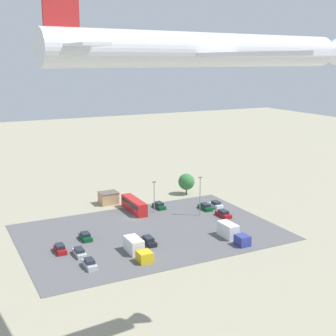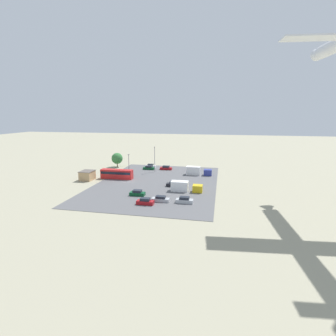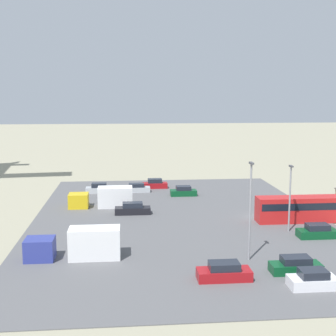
{
  "view_description": "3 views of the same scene",
  "coord_description": "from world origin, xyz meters",
  "px_view_note": "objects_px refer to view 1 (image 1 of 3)",
  "views": [
    {
      "loc": [
        40.46,
        98.72,
        37.05
      ],
      "look_at": [
        7.45,
        33.79,
        20.19
      ],
      "focal_mm": 50.0,
      "sensor_mm": 36.0,
      "label": 1
    },
    {
      "loc": [
        79.52,
        30.3,
        22.2
      ],
      "look_at": [
        -0.4,
        13.81,
        5.03
      ],
      "focal_mm": 28.0,
      "sensor_mm": 36.0,
      "label": 2
    },
    {
      "loc": [
        -58.39,
        17.33,
        16.07
      ],
      "look_at": [
        5.27,
        11.47,
        5.95
      ],
      "focal_mm": 50.0,
      "sensor_mm": 36.0,
      "label": 3
    }
  ],
  "objects_px": {
    "parked_car_3": "(90,264)",
    "parked_car_5": "(60,249)",
    "parked_car_0": "(79,252)",
    "parked_car_4": "(159,206)",
    "parked_truck_0": "(137,248)",
    "airplane": "(216,50)",
    "parked_car_2": "(216,205)",
    "parked_car_1": "(205,207)",
    "parked_car_6": "(223,214)",
    "shed_building": "(108,198)",
    "parked_car_8": "(149,241)",
    "parked_truck_1": "(232,233)",
    "bus": "(134,205)",
    "parked_car_7": "(85,237)"
  },
  "relations": [
    {
      "from": "parked_car_3",
      "to": "parked_car_5",
      "type": "height_order",
      "value": "parked_car_5"
    },
    {
      "from": "parked_car_0",
      "to": "parked_car_4",
      "type": "bearing_deg",
      "value": 36.37
    },
    {
      "from": "parked_truck_0",
      "to": "airplane",
      "type": "relative_size",
      "value": 0.24
    },
    {
      "from": "parked_car_2",
      "to": "parked_car_4",
      "type": "height_order",
      "value": "parked_car_2"
    },
    {
      "from": "parked_car_1",
      "to": "parked_truck_0",
      "type": "bearing_deg",
      "value": -145.68
    },
    {
      "from": "parked_car_2",
      "to": "parked_truck_0",
      "type": "xyz_separation_m",
      "value": [
        30.04,
        18.45,
        0.66
      ]
    },
    {
      "from": "parked_car_5",
      "to": "parked_car_1",
      "type": "bearing_deg",
      "value": 14.46
    },
    {
      "from": "parked_car_6",
      "to": "parked_truck_0",
      "type": "distance_m",
      "value": 29.93
    },
    {
      "from": "shed_building",
      "to": "parked_truck_0",
      "type": "relative_size",
      "value": 0.54
    },
    {
      "from": "airplane",
      "to": "parked_car_1",
      "type": "bearing_deg",
      "value": 143.15
    },
    {
      "from": "parked_car_5",
      "to": "parked_car_8",
      "type": "relative_size",
      "value": 0.89
    },
    {
      "from": "parked_car_3",
      "to": "parked_truck_1",
      "type": "height_order",
      "value": "parked_truck_1"
    },
    {
      "from": "parked_car_8",
      "to": "parked_car_2",
      "type": "bearing_deg",
      "value": 29.51
    },
    {
      "from": "parked_car_0",
      "to": "parked_car_1",
      "type": "distance_m",
      "value": 39.13
    },
    {
      "from": "bus",
      "to": "parked_car_6",
      "type": "xyz_separation_m",
      "value": [
        -17.66,
        13.5,
        -1.06
      ]
    },
    {
      "from": "bus",
      "to": "parked_car_8",
      "type": "xyz_separation_m",
      "value": [
        5.7,
        21.05,
        -1.06
      ]
    },
    {
      "from": "parked_car_7",
      "to": "parked_car_6",
      "type": "bearing_deg",
      "value": 178.81
    },
    {
      "from": "shed_building",
      "to": "parked_car_8",
      "type": "distance_m",
      "value": 30.35
    },
    {
      "from": "shed_building",
      "to": "bus",
      "type": "bearing_deg",
      "value": 110.51
    },
    {
      "from": "parked_car_4",
      "to": "parked_truck_0",
      "type": "distance_m",
      "value": 29.6
    },
    {
      "from": "bus",
      "to": "parked_truck_1",
      "type": "relative_size",
      "value": 1.2
    },
    {
      "from": "parked_car_5",
      "to": "shed_building",
      "type": "bearing_deg",
      "value": 53.23
    },
    {
      "from": "parked_truck_1",
      "to": "parked_car_1",
      "type": "bearing_deg",
      "value": -105.64
    },
    {
      "from": "parked_car_2",
      "to": "parked_car_7",
      "type": "distance_m",
      "value": 37.13
    },
    {
      "from": "bus",
      "to": "parked_car_2",
      "type": "xyz_separation_m",
      "value": [
        -20.05,
        6.47,
        -1.06
      ]
    },
    {
      "from": "parked_car_2",
      "to": "parked_car_3",
      "type": "xyz_separation_m",
      "value": [
        39.98,
        19.81,
        0.01
      ]
    },
    {
      "from": "shed_building",
      "to": "parked_car_4",
      "type": "height_order",
      "value": "shed_building"
    },
    {
      "from": "parked_car_5",
      "to": "parked_truck_1",
      "type": "xyz_separation_m",
      "value": [
        -34.12,
        9.61,
        0.72
      ]
    },
    {
      "from": "shed_building",
      "to": "parked_car_2",
      "type": "distance_m",
      "value": 28.26
    },
    {
      "from": "parked_car_8",
      "to": "parked_car_4",
      "type": "bearing_deg",
      "value": 58.91
    },
    {
      "from": "bus",
      "to": "parked_car_7",
      "type": "xyz_separation_m",
      "value": [
        16.54,
        12.79,
        -1.07
      ]
    },
    {
      "from": "parked_car_6",
      "to": "parked_car_7",
      "type": "bearing_deg",
      "value": 178.81
    },
    {
      "from": "bus",
      "to": "parked_car_1",
      "type": "bearing_deg",
      "value": 158.09
    },
    {
      "from": "shed_building",
      "to": "parked_car_2",
      "type": "height_order",
      "value": "shed_building"
    },
    {
      "from": "parked_truck_0",
      "to": "parked_car_2",
      "type": "bearing_deg",
      "value": -148.45
    },
    {
      "from": "airplane",
      "to": "parked_car_0",
      "type": "bearing_deg",
      "value": 179.23
    },
    {
      "from": "parked_car_5",
      "to": "parked_car_7",
      "type": "relative_size",
      "value": 1.03
    },
    {
      "from": "shed_building",
      "to": "parked_truck_1",
      "type": "distance_m",
      "value": 38.62
    },
    {
      "from": "parked_car_8",
      "to": "airplane",
      "type": "distance_m",
      "value": 56.17
    },
    {
      "from": "parked_car_2",
      "to": "parked_car_4",
      "type": "xyz_separation_m",
      "value": [
        13.35,
        -5.99,
        -0.01
      ]
    },
    {
      "from": "airplane",
      "to": "parked_truck_0",
      "type": "bearing_deg",
      "value": 164.31
    },
    {
      "from": "parked_car_7",
      "to": "parked_truck_1",
      "type": "xyz_separation_m",
      "value": [
        -27.67,
        13.76,
        0.75
      ]
    },
    {
      "from": "parked_car_0",
      "to": "parked_truck_0",
      "type": "xyz_separation_m",
      "value": [
        -10.06,
        4.74,
        0.73
      ]
    },
    {
      "from": "parked_car_0",
      "to": "shed_building",
      "type": "bearing_deg",
      "value": 60.54
    },
    {
      "from": "parked_car_4",
      "to": "parked_truck_0",
      "type": "xyz_separation_m",
      "value": [
        16.69,
        24.44,
        0.67
      ]
    },
    {
      "from": "parked_car_2",
      "to": "parked_car_7",
      "type": "relative_size",
      "value": 0.97
    },
    {
      "from": "parked_car_3",
      "to": "parked_truck_0",
      "type": "relative_size",
      "value": 0.47
    },
    {
      "from": "shed_building",
      "to": "parked_car_3",
      "type": "relative_size",
      "value": 1.14
    },
    {
      "from": "parked_truck_1",
      "to": "airplane",
      "type": "distance_m",
      "value": 57.69
    },
    {
      "from": "parked_car_3",
      "to": "parked_car_8",
      "type": "height_order",
      "value": "parked_car_3"
    }
  ]
}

